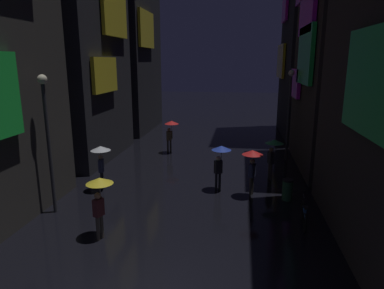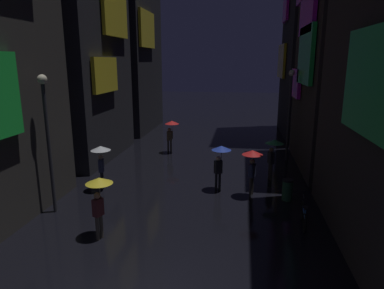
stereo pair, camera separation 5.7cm
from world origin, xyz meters
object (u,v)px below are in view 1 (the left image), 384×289
object	(u,v)px
pedestrian_far_right_red	(252,160)
pedestrian_foreground_left_yellow	(99,191)
streetlamp_right_far	(289,105)
pedestrian_midstreet_left_clear	(101,155)
pedestrian_foreground_right_green	(273,148)
pedestrian_near_crossing_red	(171,128)
trash_bin	(287,189)
streetlamp_left_near	(47,129)
pedestrian_midstreet_centre_blue	(220,156)
bicycle_parked_at_storefront	(304,215)

from	to	relation	value
pedestrian_far_right_red	pedestrian_foreground_left_yellow	bearing A→B (deg)	-138.68
pedestrian_foreground_left_yellow	streetlamp_right_far	size ratio (longest dim) A/B	0.39
pedestrian_foreground_left_yellow	pedestrian_far_right_red	bearing A→B (deg)	41.32
pedestrian_far_right_red	streetlamp_right_far	xyz separation A→B (m)	(2.24, 6.11, 1.70)
pedestrian_far_right_red	pedestrian_midstreet_left_clear	distance (m)	6.84
pedestrian_foreground_left_yellow	pedestrian_foreground_right_green	size ratio (longest dim) A/B	1.00
pedestrian_near_crossing_red	pedestrian_far_right_red	bearing A→B (deg)	-53.24
pedestrian_foreground_right_green	trash_bin	bearing A→B (deg)	-79.48
pedestrian_foreground_right_green	streetlamp_left_near	bearing A→B (deg)	-150.19
pedestrian_foreground_left_yellow	pedestrian_midstreet_left_clear	xyz separation A→B (m)	(-1.72, 4.22, 0.00)
pedestrian_midstreet_centre_blue	bicycle_parked_at_storefront	xyz separation A→B (m)	(3.26, -3.09, -1.28)
pedestrian_near_crossing_red	trash_bin	size ratio (longest dim) A/B	2.28
pedestrian_far_right_red	pedestrian_midstreet_centre_blue	bearing A→B (deg)	161.26
pedestrian_midstreet_centre_blue	streetlamp_left_near	distance (m)	7.36
pedestrian_foreground_right_green	pedestrian_midstreet_centre_blue	bearing A→B (deg)	-145.14
bicycle_parked_at_storefront	pedestrian_far_right_red	bearing A→B (deg)	125.15
pedestrian_midstreet_centre_blue	pedestrian_foreground_left_yellow	size ratio (longest dim) A/B	1.00
pedestrian_midstreet_centre_blue	streetlamp_left_near	xyz separation A→B (m)	(-6.34, -3.32, 1.71)
pedestrian_foreground_right_green	streetlamp_right_far	bearing A→B (deg)	73.37
pedestrian_far_right_red	pedestrian_foreground_right_green	xyz separation A→B (m)	(1.08, 2.23, 0.00)
pedestrian_foreground_left_yellow	pedestrian_midstreet_centre_blue	bearing A→B (deg)	53.48
pedestrian_far_right_red	trash_bin	xyz separation A→B (m)	(1.54, -0.24, -1.20)
bicycle_parked_at_storefront	streetlamp_right_far	world-z (taller)	streetlamp_right_far
pedestrian_near_crossing_red	pedestrian_midstreet_left_clear	bearing A→B (deg)	-104.52
pedestrian_far_right_red	streetlamp_left_near	distance (m)	8.44
pedestrian_midstreet_centre_blue	pedestrian_midstreet_left_clear	size ratio (longest dim) A/B	1.00
streetlamp_left_near	trash_bin	size ratio (longest dim) A/B	5.80
pedestrian_foreground_left_yellow	streetlamp_left_near	bearing A→B (deg)	147.95
pedestrian_far_right_red	pedestrian_near_crossing_red	xyz separation A→B (m)	(-5.02, 6.72, 0.00)
trash_bin	pedestrian_far_right_red	bearing A→B (deg)	171.07
pedestrian_foreground_left_yellow	streetlamp_right_far	xyz separation A→B (m)	(7.35, 10.60, 1.70)
pedestrian_far_right_red	streetlamp_left_near	world-z (taller)	streetlamp_left_near
pedestrian_foreground_right_green	streetlamp_right_far	size ratio (longest dim) A/B	0.39
pedestrian_midstreet_centre_blue	pedestrian_midstreet_left_clear	xyz separation A→B (m)	(-5.41, -0.76, 0.00)
pedestrian_midstreet_left_clear	streetlamp_left_near	xyz separation A→B (m)	(-0.93, -2.56, 1.71)
pedestrian_foreground_right_green	pedestrian_midstreet_left_clear	xyz separation A→B (m)	(-7.91, -2.50, 0.00)
trash_bin	bicycle_parked_at_storefront	bearing A→B (deg)	-82.81
pedestrian_midstreet_centre_blue	streetlamp_left_near	size ratio (longest dim) A/B	0.39
pedestrian_foreground_left_yellow	trash_bin	bearing A→B (deg)	32.60
streetlamp_right_far	streetlamp_left_near	bearing A→B (deg)	-138.19
pedestrian_midstreet_left_clear	streetlamp_right_far	size ratio (longest dim) A/B	0.39
pedestrian_foreground_left_yellow	bicycle_parked_at_storefront	distance (m)	7.31
pedestrian_midstreet_centre_blue	bicycle_parked_at_storefront	bearing A→B (deg)	-43.47
streetlamp_left_near	streetlamp_right_far	size ratio (longest dim) A/B	1.00
pedestrian_midstreet_left_clear	trash_bin	bearing A→B (deg)	0.21
pedestrian_midstreet_left_clear	streetlamp_left_near	size ratio (longest dim) A/B	0.39
pedestrian_foreground_right_green	trash_bin	xyz separation A→B (m)	(0.46, -2.47, -1.20)
pedestrian_midstreet_centre_blue	pedestrian_foreground_right_green	world-z (taller)	same
pedestrian_midstreet_left_clear	pedestrian_near_crossing_red	distance (m)	7.23
pedestrian_near_crossing_red	streetlamp_right_far	size ratio (longest dim) A/B	0.39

